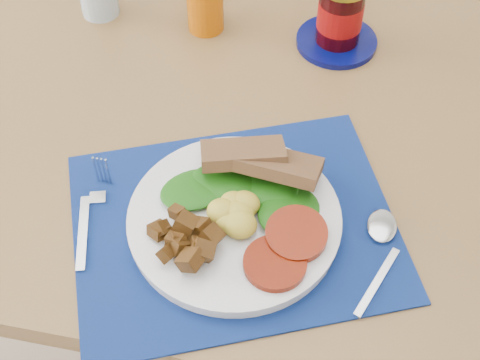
{
  "coord_description": "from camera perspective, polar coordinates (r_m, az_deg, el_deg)",
  "views": [
    {
      "loc": [
        0.21,
        -0.57,
        1.52
      ],
      "look_at": [
        0.1,
        -0.0,
        0.8
      ],
      "focal_mm": 50.0,
      "sensor_mm": 36.0,
      "label": 1
    }
  ],
  "objects": [
    {
      "name": "juice_glass",
      "position": [
        1.22,
        -2.99,
        14.56
      ],
      "size": [
        0.06,
        0.06,
        0.09
      ],
      "primitive_type": "cylinder",
      "color": "#BF5705",
      "rests_on": "table"
    },
    {
      "name": "jam_on_saucer",
      "position": [
        1.19,
        8.51,
        13.56
      ],
      "size": [
        0.14,
        0.14,
        0.13
      ],
      "color": "#04094A",
      "rests_on": "table"
    },
    {
      "name": "table",
      "position": [
        1.17,
        -2.81,
        4.11
      ],
      "size": [
        1.4,
        0.9,
        0.75
      ],
      "color": "brown",
      "rests_on": "ground"
    },
    {
      "name": "breakfast_plate",
      "position": [
        0.92,
        -0.9,
        -3.22
      ],
      "size": [
        0.29,
        0.29,
        0.07
      ],
      "rotation": [
        0.0,
        0.0,
        0.13
      ],
      "color": "silver",
      "rests_on": "placemat"
    },
    {
      "name": "spoon",
      "position": [
        0.93,
        11.88,
        -5.32
      ],
      "size": [
        0.05,
        0.18,
        0.01
      ],
      "rotation": [
        0.0,
        0.0,
        -0.38
      ],
      "color": "#B2B5BA",
      "rests_on": "placemat"
    },
    {
      "name": "placemat",
      "position": [
        0.94,
        -0.48,
        -3.88
      ],
      "size": [
        0.54,
        0.49,
        0.0
      ],
      "primitive_type": "cube",
      "rotation": [
        0.0,
        0.0,
        0.4
      ],
      "color": "black",
      "rests_on": "table"
    },
    {
      "name": "fork",
      "position": [
        0.97,
        -12.47,
        -2.51
      ],
      "size": [
        0.05,
        0.18,
        0.0
      ],
      "rotation": [
        0.0,
        0.0,
        0.29
      ],
      "color": "#B2B5BA",
      "rests_on": "placemat"
    }
  ]
}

